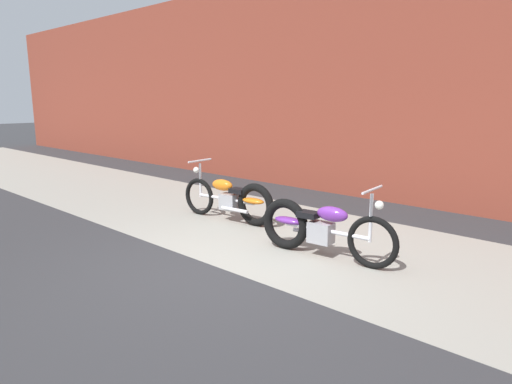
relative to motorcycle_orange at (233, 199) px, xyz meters
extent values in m
plane|color=#2D2D30|center=(1.47, -1.69, -0.40)|extent=(80.00, 80.00, 0.00)
cube|color=gray|center=(1.47, 0.06, -0.40)|extent=(36.00, 3.50, 0.01)
cube|color=brown|center=(1.47, 3.51, 2.06)|extent=(36.00, 0.50, 4.92)
torus|color=black|center=(-0.80, -0.08, -0.06)|extent=(0.68, 0.15, 0.68)
torus|color=black|center=(0.49, 0.05, -0.03)|extent=(0.74, 0.20, 0.73)
cylinder|color=silver|center=(-0.16, -0.01, -0.02)|extent=(1.23, 0.18, 0.06)
cube|color=#99999E|center=(-0.08, -0.01, -0.06)|extent=(0.34, 0.25, 0.28)
ellipsoid|color=orange|center=(-0.24, -0.02, 0.22)|extent=(0.46, 0.23, 0.20)
ellipsoid|color=orange|center=(0.44, 0.05, 0.03)|extent=(0.46, 0.22, 0.10)
cube|color=black|center=(0.12, 0.01, 0.16)|extent=(0.30, 0.23, 0.08)
cylinder|color=silver|center=(-0.76, -0.08, 0.25)|extent=(0.05, 0.05, 0.62)
cylinder|color=silver|center=(-0.76, -0.08, 0.61)|extent=(0.09, 0.58, 0.03)
sphere|color=white|center=(-0.86, -0.09, 0.43)|extent=(0.11, 0.11, 0.11)
cylinder|color=silver|center=(0.18, -0.13, -0.14)|extent=(0.55, 0.12, 0.06)
torus|color=black|center=(2.91, -0.40, -0.06)|extent=(0.68, 0.15, 0.68)
torus|color=black|center=(1.61, -0.53, -0.03)|extent=(0.74, 0.21, 0.73)
cylinder|color=silver|center=(2.26, -0.47, -0.02)|extent=(1.23, 0.19, 0.06)
cube|color=#99999E|center=(2.18, -0.47, -0.06)|extent=(0.34, 0.25, 0.28)
ellipsoid|color=#6B2D93|center=(2.34, -0.46, 0.22)|extent=(0.46, 0.24, 0.20)
ellipsoid|color=#6B2D93|center=(1.66, -0.53, 0.03)|extent=(0.46, 0.23, 0.10)
cube|color=black|center=(1.98, -0.50, 0.16)|extent=(0.30, 0.23, 0.08)
cylinder|color=silver|center=(2.87, -0.40, 0.25)|extent=(0.05, 0.05, 0.62)
cylinder|color=silver|center=(2.87, -0.40, 0.61)|extent=(0.09, 0.58, 0.03)
sphere|color=white|center=(2.97, -0.39, 0.43)|extent=(0.11, 0.11, 0.11)
cylinder|color=silver|center=(1.93, -0.35, -0.14)|extent=(0.55, 0.12, 0.06)
camera|label=1|loc=(5.52, -5.37, 1.69)|focal=31.85mm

